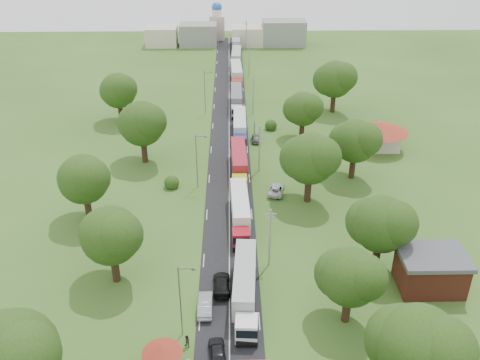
{
  "coord_description": "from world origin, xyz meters",
  "views": [
    {
      "loc": [
        0.39,
        -66.2,
        46.03
      ],
      "look_at": [
        1.82,
        11.97,
        3.0
      ],
      "focal_mm": 40.0,
      "sensor_mm": 36.0,
      "label": 1
    }
  ],
  "objects_px": {
    "truck_0": "(245,286)",
    "car_lane_mid": "(205,305)",
    "guard_booth": "(162,354)",
    "info_sign": "(254,126)",
    "car_lane_front": "(217,352)"
  },
  "relations": [
    {
      "from": "info_sign",
      "to": "car_lane_mid",
      "type": "height_order",
      "value": "info_sign"
    },
    {
      "from": "guard_booth",
      "to": "truck_0",
      "type": "xyz_separation_m",
      "value": [
        9.15,
        10.72,
        0.11
      ]
    },
    {
      "from": "info_sign",
      "to": "car_lane_front",
      "type": "xyz_separation_m",
      "value": [
        -6.54,
        -58.5,
        -2.22
      ]
    },
    {
      "from": "guard_booth",
      "to": "car_lane_front",
      "type": "relative_size",
      "value": 0.96
    },
    {
      "from": "guard_booth",
      "to": "car_lane_mid",
      "type": "xyz_separation_m",
      "value": [
        4.2,
        9.1,
        -1.34
      ]
    },
    {
      "from": "truck_0",
      "to": "car_lane_mid",
      "type": "bearing_deg",
      "value": -161.91
    },
    {
      "from": "car_lane_mid",
      "to": "guard_booth",
      "type": "bearing_deg",
      "value": 64.54
    },
    {
      "from": "car_lane_front",
      "to": "car_lane_mid",
      "type": "xyz_separation_m",
      "value": [
        -1.66,
        7.6,
        0.04
      ]
    },
    {
      "from": "guard_booth",
      "to": "car_lane_front",
      "type": "xyz_separation_m",
      "value": [
        5.86,
        1.5,
        -1.38
      ]
    },
    {
      "from": "guard_booth",
      "to": "car_lane_mid",
      "type": "distance_m",
      "value": 10.11
    },
    {
      "from": "car_lane_front",
      "to": "car_lane_mid",
      "type": "height_order",
      "value": "car_lane_mid"
    },
    {
      "from": "info_sign",
      "to": "truck_0",
      "type": "bearing_deg",
      "value": -93.77
    },
    {
      "from": "info_sign",
      "to": "truck_0",
      "type": "distance_m",
      "value": 49.39
    },
    {
      "from": "truck_0",
      "to": "car_lane_front",
      "type": "height_order",
      "value": "truck_0"
    },
    {
      "from": "guard_booth",
      "to": "info_sign",
      "type": "relative_size",
      "value": 1.07
    }
  ]
}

